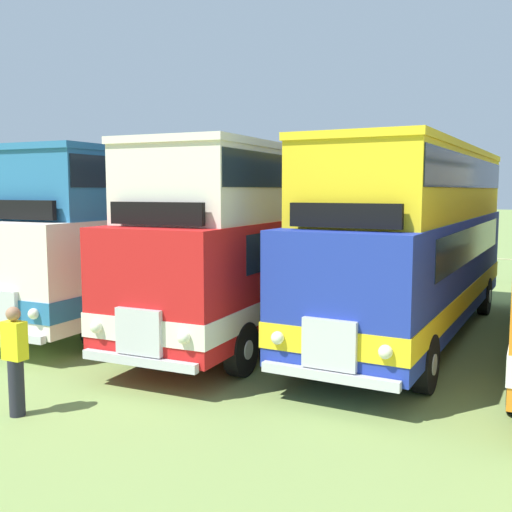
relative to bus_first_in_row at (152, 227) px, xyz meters
name	(u,v)px	position (x,y,z in m)	size (l,w,h in m)	color
ground_plane	(409,341)	(7.14, 0.17, -2.47)	(200.00, 200.00, 0.00)	#7A934C
bus_first_in_row	(152,227)	(0.00, 0.00, 0.00)	(2.70, 10.43, 4.49)	silver
bus_second_in_row	(270,231)	(3.57, 0.13, 0.00)	(2.85, 11.34, 4.49)	red
bus_third_in_row	(416,234)	(7.14, 0.66, 0.00)	(2.97, 11.15, 4.49)	#1E339E
marshal_person	(15,360)	(2.59, -7.21, -1.58)	(0.36, 0.24, 1.73)	#23232D
rope_fence_line	(464,263)	(7.14, 10.25, -1.78)	(20.36, 0.08, 1.05)	#8C704C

